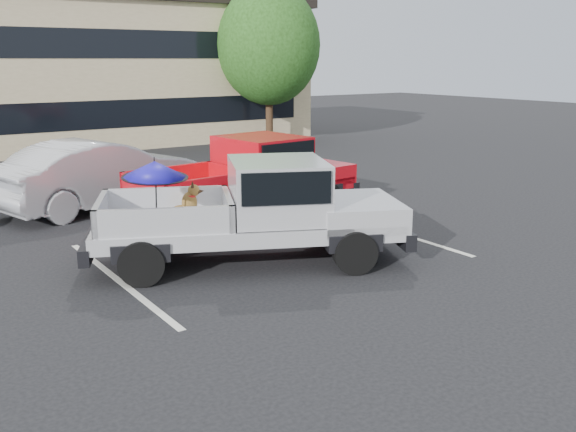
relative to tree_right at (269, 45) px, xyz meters
name	(u,v)px	position (x,y,z in m)	size (l,w,h in m)	color
ground	(332,280)	(-9.00, -16.00, -4.21)	(90.00, 90.00, 0.00)	black
stripe_left	(118,280)	(-12.00, -14.00, -4.21)	(0.12, 5.00, 0.01)	silver
stripe_right	(384,229)	(-6.00, -14.00, -4.21)	(0.12, 5.00, 0.01)	silver
motel_building	(73,69)	(-7.00, 4.99, -1.00)	(20.40, 8.40, 6.30)	tan
tree_right	(269,45)	(0.00, 0.00, 0.00)	(4.46, 4.46, 6.78)	#332114
tree_back	(133,43)	(-3.00, 8.00, 0.20)	(4.68, 4.68, 7.11)	#332114
silver_pickup	(265,206)	(-9.42, -14.54, -3.16)	(5.99, 4.16, 2.06)	black
red_pickup	(257,173)	(-7.70, -11.46, -3.18)	(5.90, 2.63, 1.88)	black
silver_sedan	(100,174)	(-10.42, -8.47, -3.36)	(1.80, 5.17, 1.70)	#BBBCC3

